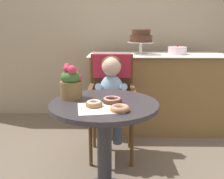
{
  "coord_description": "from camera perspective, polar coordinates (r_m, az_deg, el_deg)",
  "views": [
    {
      "loc": [
        0.08,
        -1.58,
        1.2
      ],
      "look_at": [
        0.05,
        0.15,
        0.77
      ],
      "focal_mm": 40.28,
      "sensor_mm": 36.0,
      "label": 1
    }
  ],
  "objects": [
    {
      "name": "back_wall",
      "position": [
        3.44,
        -0.39,
        16.48
      ],
      "size": [
        4.8,
        0.1,
        2.7
      ],
      "primitive_type": "cube",
      "color": "tan",
      "rests_on": "ground"
    },
    {
      "name": "donut_side",
      "position": [
        1.48,
        1.77,
        -4.24
      ],
      "size": [
        0.12,
        0.12,
        0.03
      ],
      "color": "#AD7542",
      "rests_on": "cafe_table"
    },
    {
      "name": "flower_vase",
      "position": [
        1.75,
        -9.26,
        1.54
      ],
      "size": [
        0.15,
        0.15,
        0.24
      ],
      "color": "brown",
      "rests_on": "cafe_table"
    },
    {
      "name": "tiered_cake_stand",
      "position": [
        2.9,
        6.58,
        11.61
      ],
      "size": [
        0.3,
        0.3,
        0.28
      ],
      "color": "silver",
      "rests_on": "display_counter"
    },
    {
      "name": "seated_child",
      "position": [
        2.19,
        -0.13,
        0.2
      ],
      "size": [
        0.27,
        0.32,
        0.73
      ],
      "color": "#8CADCC",
      "rests_on": "ground"
    },
    {
      "name": "display_counter",
      "position": [
        3.01,
        9.91,
        -0.57
      ],
      "size": [
        1.56,
        0.62,
        0.9
      ],
      "color": "olive",
      "rests_on": "ground"
    },
    {
      "name": "donut_front",
      "position": [
        1.63,
        0.01,
        -2.41
      ],
      "size": [
        0.13,
        0.13,
        0.04
      ],
      "color": "#4C2D19",
      "rests_on": "cafe_table"
    },
    {
      "name": "round_layer_cake",
      "position": [
        2.96,
        14.61,
        8.54
      ],
      "size": [
        0.21,
        0.21,
        0.11
      ],
      "color": "silver",
      "rests_on": "display_counter"
    },
    {
      "name": "cafe_table",
      "position": [
        1.73,
        -1.76,
        -9.66
      ],
      "size": [
        0.72,
        0.72,
        0.72
      ],
      "color": "#332D33",
      "rests_on": "ground"
    },
    {
      "name": "donut_mid",
      "position": [
        1.56,
        -4.1,
        -3.22
      ],
      "size": [
        0.11,
        0.11,
        0.04
      ],
      "color": "#936033",
      "rests_on": "cafe_table"
    },
    {
      "name": "wicker_chair",
      "position": [
        2.35,
        -0.06,
        0.2
      ],
      "size": [
        0.42,
        0.45,
        0.95
      ],
      "rotation": [
        0.0,
        0.0,
        -0.11
      ],
      "color": "brown",
      "rests_on": "ground"
    },
    {
      "name": "paper_napkin",
      "position": [
        1.53,
        -2.74,
        -4.28
      ],
      "size": [
        0.3,
        0.28,
        0.0
      ],
      "primitive_type": "cube",
      "rotation": [
        0.0,
        0.0,
        0.17
      ],
      "color": "white",
      "rests_on": "cafe_table"
    }
  ]
}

